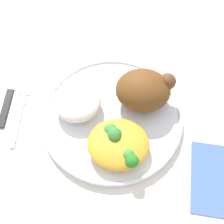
# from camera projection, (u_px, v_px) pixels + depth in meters

# --- Properties ---
(ground_plane) EXTENTS (2.00, 2.00, 0.00)m
(ground_plane) POSITION_uv_depth(u_px,v_px,m) (112.00, 119.00, 0.51)
(ground_plane) COLOR silver
(plate) EXTENTS (0.25, 0.25, 0.02)m
(plate) POSITION_uv_depth(u_px,v_px,m) (112.00, 117.00, 0.50)
(plate) COLOR white
(plate) RESTS_ON ground_plane
(roasted_chicken) EXTENTS (0.10, 0.08, 0.06)m
(roasted_chicken) POSITION_uv_depth(u_px,v_px,m) (144.00, 90.00, 0.48)
(roasted_chicken) COLOR brown
(roasted_chicken) RESTS_ON plate
(rice_pile) EXTENTS (0.08, 0.08, 0.03)m
(rice_pile) POSITION_uv_depth(u_px,v_px,m) (77.00, 102.00, 0.49)
(rice_pile) COLOR white
(rice_pile) RESTS_ON plate
(mac_cheese_with_broccoli) EXTENTS (0.10, 0.09, 0.04)m
(mac_cheese_with_broccoli) POSITION_uv_depth(u_px,v_px,m) (118.00, 144.00, 0.45)
(mac_cheese_with_broccoli) COLOR gold
(mac_cheese_with_broccoli) RESTS_ON plate
(fork) EXTENTS (0.02, 0.14, 0.01)m
(fork) POSITION_uv_depth(u_px,v_px,m) (21.00, 107.00, 0.52)
(fork) COLOR silver
(fork) RESTS_ON ground_plane
(knife) EXTENTS (0.02, 0.19, 0.01)m
(knife) POSITION_uv_depth(u_px,v_px,m) (10.00, 90.00, 0.53)
(knife) COLOR black
(knife) RESTS_ON ground_plane
(napkin) EXTENTS (0.10, 0.13, 0.00)m
(napkin) POSITION_uv_depth(u_px,v_px,m) (219.00, 179.00, 0.45)
(napkin) COLOR #47669E
(napkin) RESTS_ON ground_plane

